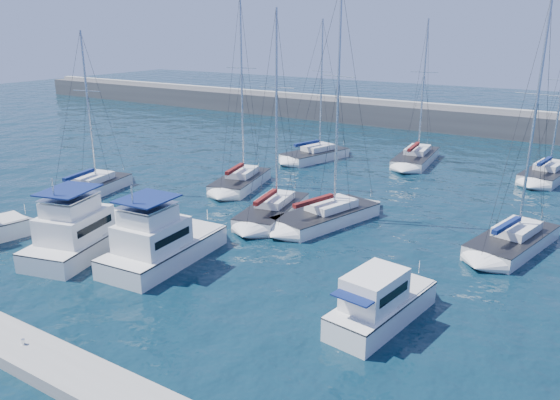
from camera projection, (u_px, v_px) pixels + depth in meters
The scene contains 15 objects.
ground at pixel (195, 266), 32.25m from camera, with size 220.00×220.00×0.00m, color black.
breakwater at pixel (449, 122), 73.71m from camera, with size 160.00×6.00×4.45m.
dock at pixel (25, 350), 23.32m from camera, with size 40.00×2.20×0.60m, color gray.
dock_cleat_centre at pixel (23, 342), 23.19m from camera, with size 0.16×0.16×0.25m, color silver.
motor_yacht_port_inner at pixel (83, 234), 34.04m from camera, with size 5.60×9.45×4.69m.
motor_yacht_stbd_inner at pixel (160, 245), 32.35m from camera, with size 4.19×8.36×4.69m.
motor_yacht_stbd_outer at pixel (380, 305), 25.76m from camera, with size 3.30×6.95×3.20m.
sailboat_mid_a at pixel (91, 188), 45.97m from camera, with size 4.46×7.99×13.56m.
sailboat_mid_b at pixel (241, 181), 47.79m from camera, with size 4.70×7.86×16.34m.
sailboat_mid_c at pixel (273, 210), 40.23m from camera, with size 4.30×8.19×15.07m.
sailboat_mid_d at pixel (327, 216), 39.13m from camera, with size 5.27×8.81×16.55m.
sailboat_mid_e at pixel (513, 241), 34.55m from camera, with size 4.66×8.34×15.49m.
sailboat_back_a at pixel (315, 155), 57.57m from camera, with size 4.97×8.07×14.55m.
sailboat_back_b at pixel (416, 158), 56.36m from camera, with size 4.04×8.96×14.57m.
sailboat_back_c at pixel (547, 174), 50.22m from camera, with size 4.12×8.07×14.29m.
Camera 1 is at (20.09, -22.21, 13.56)m, focal length 35.00 mm.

